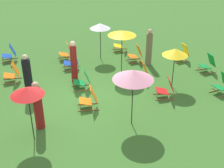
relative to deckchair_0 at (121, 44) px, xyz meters
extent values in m
plane|color=#386B28|center=(4.24, -2.83, -0.37)|extent=(40.00, 40.00, 0.00)
cube|color=olive|center=(-0.23, -0.01, -0.35)|extent=(0.19, 0.75, 0.04)
cube|color=olive|center=(0.20, -0.10, -0.35)|extent=(0.19, 0.75, 0.04)
cube|color=yellow|center=(-0.03, -0.15, -0.10)|extent=(0.56, 0.52, 0.13)
cube|color=yellow|center=(0.03, 0.14, 0.18)|extent=(0.52, 0.34, 0.57)
cylinder|color=olive|center=(-0.07, -0.35, -0.17)|extent=(0.44, 0.12, 0.03)
cube|color=olive|center=(3.05, -0.15, -0.35)|extent=(0.08, 0.76, 0.04)
cube|color=olive|center=(3.49, -0.17, -0.35)|extent=(0.08, 0.76, 0.04)
cube|color=orange|center=(3.26, -0.26, -0.10)|extent=(0.51, 0.46, 0.13)
cube|color=orange|center=(3.28, 0.04, 0.18)|extent=(0.49, 0.28, 0.57)
cylinder|color=olive|center=(3.25, -0.46, -0.17)|extent=(0.44, 0.05, 0.03)
cube|color=olive|center=(-0.38, -5.49, -0.35)|extent=(0.06, 0.76, 0.04)
cube|color=olive|center=(0.06, -5.48, -0.35)|extent=(0.06, 0.76, 0.04)
cube|color=#1947B7|center=(-0.16, -5.59, -0.10)|extent=(0.49, 0.45, 0.13)
cube|color=#1947B7|center=(-0.17, -5.29, 0.18)|extent=(0.49, 0.26, 0.57)
cylinder|color=olive|center=(-0.15, -5.79, -0.17)|extent=(0.44, 0.04, 0.03)
cube|color=olive|center=(1.22, 0.26, -0.35)|extent=(0.07, 0.76, 0.04)
cube|color=olive|center=(1.66, 0.24, -0.35)|extent=(0.07, 0.76, 0.04)
cube|color=orange|center=(1.43, 0.15, -0.10)|extent=(0.50, 0.45, 0.13)
cube|color=orange|center=(1.44, 0.45, 0.18)|extent=(0.49, 0.27, 0.57)
cylinder|color=olive|center=(1.42, -0.05, -0.17)|extent=(0.44, 0.05, 0.03)
cube|color=olive|center=(3.09, 2.94, -0.35)|extent=(0.04, 0.76, 0.04)
cube|color=olive|center=(3.53, 2.94, -0.35)|extent=(0.04, 0.76, 0.04)
cube|color=#148C38|center=(3.31, 2.84, -0.10)|extent=(0.48, 0.43, 0.13)
cube|color=#148C38|center=(3.31, 3.14, 0.18)|extent=(0.48, 0.25, 0.57)
cylinder|color=olive|center=(3.31, 2.64, -0.17)|extent=(0.44, 0.03, 0.03)
cube|color=olive|center=(4.95, 2.47, -0.35)|extent=(0.20, 0.75, 0.04)
cube|color=#148C38|center=(5.19, 2.42, -0.10)|extent=(0.56, 0.53, 0.13)
cylinder|color=olive|center=(5.23, 2.22, -0.17)|extent=(0.44, 0.12, 0.03)
cube|color=olive|center=(3.15, -2.63, -0.35)|extent=(0.07, 0.76, 0.04)
cube|color=olive|center=(3.59, -2.65, -0.35)|extent=(0.07, 0.76, 0.04)
cube|color=#148C38|center=(3.36, -2.74, -0.10)|extent=(0.50, 0.46, 0.13)
cube|color=#148C38|center=(3.38, -2.44, 0.18)|extent=(0.49, 0.27, 0.57)
cylinder|color=olive|center=(3.36, -2.94, -0.17)|extent=(0.44, 0.05, 0.03)
cube|color=olive|center=(4.62, -2.64, -0.35)|extent=(0.14, 0.76, 0.04)
cube|color=olive|center=(5.06, -2.70, -0.35)|extent=(0.14, 0.76, 0.04)
cube|color=orange|center=(4.83, -2.77, -0.10)|extent=(0.53, 0.49, 0.13)
cube|color=orange|center=(4.87, -2.47, 0.18)|extent=(0.51, 0.31, 0.57)
cylinder|color=olive|center=(4.80, -2.97, -0.17)|extent=(0.44, 0.09, 0.03)
cube|color=olive|center=(1.23, -2.76, -0.35)|extent=(0.14, 0.76, 0.04)
cube|color=olive|center=(1.67, -2.82, -0.35)|extent=(0.14, 0.76, 0.04)
cube|color=#1947B7|center=(1.44, -2.89, -0.10)|extent=(0.53, 0.49, 0.13)
cube|color=#1947B7|center=(1.48, -2.59, 0.18)|extent=(0.51, 0.31, 0.57)
cylinder|color=olive|center=(1.41, -3.09, -0.17)|extent=(0.44, 0.09, 0.03)
cube|color=olive|center=(1.70, 2.39, -0.35)|extent=(0.06, 0.76, 0.04)
cube|color=olive|center=(2.14, 2.41, -0.35)|extent=(0.06, 0.76, 0.04)
cube|color=yellow|center=(1.93, 2.30, -0.10)|extent=(0.49, 0.45, 0.13)
cube|color=yellow|center=(1.92, 2.60, 0.18)|extent=(0.49, 0.26, 0.57)
cylinder|color=olive|center=(1.93, 2.10, -0.17)|extent=(0.44, 0.04, 0.03)
cube|color=olive|center=(0.13, -2.86, -0.35)|extent=(0.04, 0.76, 0.04)
cube|color=olive|center=(0.57, -2.87, -0.35)|extent=(0.04, 0.76, 0.04)
cube|color=orange|center=(0.35, -2.97, -0.10)|extent=(0.48, 0.44, 0.13)
cube|color=orange|center=(0.36, -2.67, 0.18)|extent=(0.48, 0.25, 0.57)
cylinder|color=olive|center=(0.35, -3.17, -0.17)|extent=(0.44, 0.03, 0.03)
cube|color=olive|center=(4.66, 0.31, -0.35)|extent=(0.20, 0.75, 0.04)
cube|color=olive|center=(5.09, 0.22, -0.35)|extent=(0.20, 0.75, 0.04)
cube|color=red|center=(4.85, 0.17, -0.10)|extent=(0.56, 0.52, 0.13)
cube|color=red|center=(4.92, 0.46, 0.18)|extent=(0.52, 0.34, 0.57)
cylinder|color=olive|center=(4.81, -0.03, -0.17)|extent=(0.44, 0.12, 0.03)
cube|color=olive|center=(1.80, -5.33, -0.35)|extent=(0.08, 0.76, 0.04)
cube|color=olive|center=(2.24, -5.35, -0.35)|extent=(0.08, 0.76, 0.04)
cube|color=orange|center=(2.02, -5.44, -0.10)|extent=(0.50, 0.46, 0.13)
cube|color=orange|center=(2.04, -5.14, 0.18)|extent=(0.49, 0.27, 0.57)
cylinder|color=olive|center=(2.01, -5.64, -0.17)|extent=(0.44, 0.05, 0.03)
cylinder|color=black|center=(2.49, -0.72, 0.60)|extent=(0.03, 0.03, 1.93)
cone|color=yellow|center=(2.49, -0.72, 1.48)|extent=(1.19, 1.19, 0.20)
cylinder|color=black|center=(0.68, -1.23, 0.50)|extent=(0.03, 0.03, 1.73)
cone|color=white|center=(0.68, -1.23, 1.26)|extent=(0.96, 0.96, 0.25)
cylinder|color=black|center=(6.20, -4.64, 0.54)|extent=(0.03, 0.03, 1.82)
cone|color=red|center=(6.20, -4.64, 1.35)|extent=(0.97, 0.97, 0.23)
cylinder|color=black|center=(6.16, -1.47, 0.60)|extent=(0.03, 0.03, 1.93)
cone|color=pink|center=(6.16, -1.47, 1.44)|extent=(1.29, 1.29, 0.31)
cylinder|color=black|center=(4.17, 0.91, 0.43)|extent=(0.03, 0.03, 1.61)
cone|color=yellow|center=(4.17, 0.91, 1.13)|extent=(0.99, 0.99, 0.27)
cylinder|color=#72664C|center=(1.91, 0.75, 0.38)|extent=(0.40, 0.40, 1.50)
sphere|color=tan|center=(1.91, 0.75, 1.22)|extent=(0.22, 0.22, 0.22)
cylinder|color=maroon|center=(2.66, -2.81, 0.40)|extent=(0.32, 0.32, 1.54)
sphere|color=beige|center=(2.66, -2.81, 1.28)|extent=(0.23, 0.23, 0.23)
cylinder|color=maroon|center=(5.58, -4.41, 0.36)|extent=(0.32, 0.32, 1.45)
sphere|color=tan|center=(5.58, -4.41, 1.18)|extent=(0.22, 0.22, 0.22)
cylinder|color=black|center=(3.40, -4.67, 0.39)|extent=(0.43, 0.43, 1.51)
sphere|color=beige|center=(3.40, -4.67, 1.23)|extent=(0.20, 0.20, 0.20)
camera|label=1|loc=(14.11, -4.30, 5.68)|focal=49.47mm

